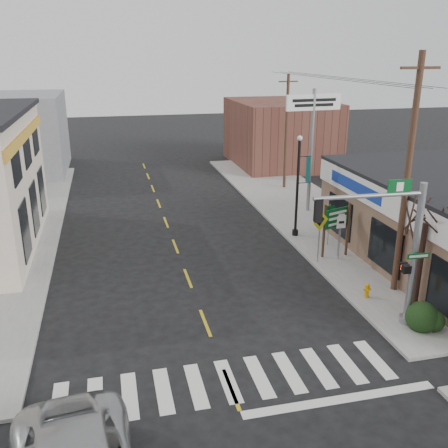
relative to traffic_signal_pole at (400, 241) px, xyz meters
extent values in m
plane|color=black|center=(-6.55, -2.11, -3.41)|extent=(140.00, 140.00, 0.00)
cube|color=gray|center=(2.45, 10.89, -3.34)|extent=(6.00, 38.00, 0.13)
cube|color=gold|center=(-6.55, 5.89, -3.40)|extent=(0.12, 56.00, 0.01)
cube|color=silver|center=(-6.55, -1.71, -3.40)|extent=(11.00, 2.20, 0.01)
cube|color=brown|center=(5.45, 27.89, -0.61)|extent=(8.00, 10.00, 5.60)
cube|color=gray|center=(-17.55, 29.89, -0.21)|extent=(9.00, 10.00, 6.40)
cylinder|color=gray|center=(0.65, 0.00, -0.61)|extent=(0.25, 0.25, 5.33)
cylinder|color=gray|center=(-1.30, 0.00, 1.70)|extent=(3.91, 0.14, 0.14)
cube|color=black|center=(-3.06, 0.00, 1.30)|extent=(0.25, 0.20, 0.80)
cube|color=#09471C|center=(0.65, -0.22, -0.52)|extent=(0.84, 0.04, 0.20)
cube|color=#09471C|center=(-0.24, 0.00, 1.97)|extent=(0.84, 0.05, 0.49)
cube|color=black|center=(0.40, -0.05, -1.10)|extent=(0.28, 0.23, 0.28)
cube|color=#4D3223|center=(0.22, 6.53, -1.95)|extent=(0.10, 0.10, 2.66)
cube|color=#4D3223|center=(1.45, 6.53, -1.95)|extent=(0.10, 0.10, 2.66)
cube|color=#10521B|center=(0.84, 6.47, -1.28)|extent=(1.52, 0.05, 0.95)
cylinder|color=#C48605|center=(0.23, 2.17, -3.03)|extent=(0.18, 0.18, 0.49)
sphere|color=#C48605|center=(0.23, 2.17, -2.76)|extent=(0.19, 0.19, 0.19)
cylinder|color=gray|center=(-0.25, 6.03, -2.10)|extent=(0.06, 0.06, 2.35)
cube|color=gold|center=(-0.25, 6.00, -1.20)|extent=(1.00, 0.03, 1.00)
cylinder|color=black|center=(0.03, 9.73, -0.65)|extent=(0.14, 0.14, 5.25)
sphere|color=silver|center=(0.03, 9.73, 2.02)|extent=(0.28, 0.28, 0.28)
cube|color=#0F4F4E|center=(0.58, 9.73, 0.36)|extent=(0.02, 0.56, 1.41)
cylinder|color=gray|center=(2.45, 13.84, 0.46)|extent=(0.22, 0.22, 7.48)
cube|color=white|center=(2.45, 13.84, 3.41)|extent=(3.52, 0.18, 0.93)
cylinder|color=black|center=(1.69, 1.03, -1.55)|extent=(0.22, 0.22, 3.46)
ellipsoid|color=#1F3C1B|center=(0.96, -0.47, -2.84)|extent=(1.16, 1.16, 0.87)
ellipsoid|color=black|center=(3.18, 7.12, -2.89)|extent=(1.04, 1.04, 0.78)
cylinder|color=#4D3825|center=(1.73, 2.60, 1.51)|extent=(0.25, 0.25, 9.57)
cube|color=#4D3825|center=(1.73, 2.60, 5.67)|extent=(1.66, 0.10, 0.10)
cylinder|color=#3F321A|center=(2.95, 19.61, 0.77)|extent=(0.21, 0.21, 8.08)
cube|color=#3F321A|center=(2.95, 19.61, 4.28)|extent=(1.41, 0.09, 0.09)
camera|label=1|loc=(-9.65, -14.30, 6.21)|focal=40.00mm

